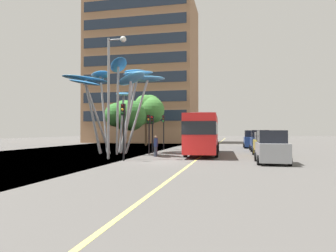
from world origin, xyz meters
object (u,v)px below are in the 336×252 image
Objects in this scene: car_side_street at (251,140)px; street_lamp at (112,83)px; traffic_light_kerb_near at (123,120)px; traffic_light_opposite at (163,125)px; traffic_light_island_mid at (152,126)px; car_parked_far at (260,141)px; car_parked_mid at (266,145)px; leaf_sculpture at (116,84)px; pedestrian at (156,146)px; red_bus at (203,132)px; traffic_light_kerb_far at (149,126)px; car_parked_near at (272,148)px.

car_side_street is 21.55m from street_lamp.
traffic_light_opposite is (-0.38, 13.94, -0.06)m from traffic_light_kerb_near.
traffic_light_island_mid is at bearing -86.77° from traffic_light_opposite.
car_parked_far is (10.04, 12.93, -1.83)m from traffic_light_kerb_near.
leaf_sculpture is at bearing 177.28° from car_parked_mid.
car_parked_far is at bearing 45.77° from pedestrian.
car_side_street is at bearing 69.06° from red_bus.
traffic_light_kerb_far is 8.22m from traffic_light_opposite.
red_bus is at bearing 127.78° from car_parked_near.
traffic_light_opposite is 11.37m from car_side_street.
car_parked_near is 18.79m from car_side_street.
leaf_sculpture is at bearing -135.63° from car_side_street.
pedestrian is (-8.74, -2.16, -0.08)m from car_parked_mid.
leaf_sculpture is 14.40m from car_parked_mid.
leaf_sculpture is 7.72m from pedestrian.
car_parked_far is (9.83, 7.18, -1.51)m from traffic_light_kerb_far.
car_parked_mid is 9.00m from pedestrian.
street_lamp reaches higher than car_side_street.
pedestrian is at bearing 157.80° from car_parked_near.
street_lamp is at bearing -133.84° from pedestrian.
traffic_light_island_mid is 0.39× the size of street_lamp.
car_parked_near is at bearing -25.62° from leaf_sculpture.
traffic_light_kerb_near reaches higher than traffic_light_opposite.
street_lamp is (-10.85, -18.04, 4.60)m from car_side_street.
traffic_light_kerb_near is 21.55m from car_side_street.
traffic_light_opposite reaches higher than car_parked_near.
traffic_light_kerb_far is (0.20, 5.74, -0.32)m from traffic_light_kerb_near.
traffic_light_opposite is 0.88× the size of car_side_street.
red_bus is 4.78m from traffic_light_kerb_far.
car_parked_near is 0.44× the size of street_lamp.
street_lamp is at bearing -70.70° from leaf_sculpture.
car_parked_far is 1.02× the size of car_side_street.
pedestrian is at bearing -139.67° from red_bus.
car_parked_far is 6.34m from car_side_street.
traffic_light_kerb_near is (3.27, -6.74, -3.57)m from leaf_sculpture.
traffic_light_kerb_near is 2.30× the size of pedestrian.
car_parked_far reaches higher than pedestrian.
car_parked_mid is 2.63× the size of pedestrian.
pedestrian is at bearing -80.52° from traffic_light_opposite.
traffic_light_kerb_near is 0.44× the size of street_lamp.
car_parked_near is at bearing -28.81° from traffic_light_kerb_far.
traffic_light_kerb_far is (-4.60, -1.18, 0.55)m from red_bus.
leaf_sculpture is at bearing 115.92° from traffic_light_kerb_near.
car_side_street is at bearing 50.24° from traffic_light_island_mid.
traffic_light_island_mid reaches higher than car_side_street.
leaf_sculpture is 2.23× the size of car_parked_far.
traffic_light_kerb_far is at bearing -165.63° from red_bus.
street_lamp is at bearing -137.04° from red_bus.
traffic_light_kerb_near is at bearing -148.66° from car_parked_mid.
traffic_light_island_mid is at bearing 96.70° from traffic_light_kerb_far.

